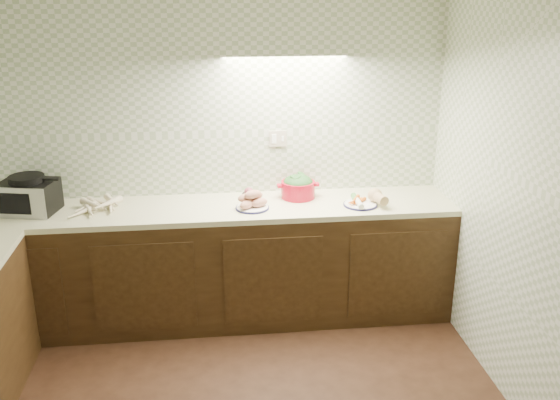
{
  "coord_description": "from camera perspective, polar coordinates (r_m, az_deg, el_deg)",
  "views": [
    {
      "loc": [
        0.04,
        -2.76,
        2.45
      ],
      "look_at": [
        0.5,
        1.25,
        1.02
      ],
      "focal_mm": 40.0,
      "sensor_mm": 36.0,
      "label": 1
    }
  ],
  "objects": [
    {
      "name": "dutch_oven",
      "position": [
        4.67,
        1.66,
        1.23
      ],
      "size": [
        0.32,
        0.26,
        0.18
      ],
      "rotation": [
        0.0,
        0.0,
        0.02
      ],
      "color": "#B50B22",
      "rests_on": "counter"
    },
    {
      "name": "onion_bowl",
      "position": [
        4.65,
        -2.73,
        0.45
      ],
      "size": [
        0.13,
        0.13,
        0.1
      ],
      "color": "black",
      "rests_on": "counter"
    },
    {
      "name": "veg_plate",
      "position": [
        4.58,
        7.98,
        0.09
      ],
      "size": [
        0.3,
        0.27,
        0.12
      ],
      "rotation": [
        0.0,
        0.0,
        0.08
      ],
      "color": "#14123F",
      "rests_on": "counter"
    },
    {
      "name": "counter",
      "position": [
        4.05,
        -16.24,
        -10.98
      ],
      "size": [
        3.6,
        3.6,
        0.9
      ],
      "color": "black",
      "rests_on": "ground"
    },
    {
      "name": "toaster_oven",
      "position": [
        4.71,
        -22.02,
        0.4
      ],
      "size": [
        0.43,
        0.36,
        0.27
      ],
      "rotation": [
        0.0,
        0.0,
        -0.21
      ],
      "color": "black",
      "rests_on": "counter"
    },
    {
      "name": "sweet_potato_plate",
      "position": [
        4.46,
        -2.6,
        -0.17
      ],
      "size": [
        0.24,
        0.24,
        0.14
      ],
      "rotation": [
        0.0,
        0.0,
        0.41
      ],
      "color": "#14123F",
      "rests_on": "counter"
    },
    {
      "name": "parsnip_pile",
      "position": [
        4.64,
        -16.94,
        -0.51
      ],
      "size": [
        0.43,
        0.4,
        0.07
      ],
      "color": "beige",
      "rests_on": "counter"
    },
    {
      "name": "room",
      "position": [
        2.88,
        -7.1,
        2.74
      ],
      "size": [
        3.6,
        3.6,
        2.6
      ],
      "color": "black",
      "rests_on": "ground"
    }
  ]
}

